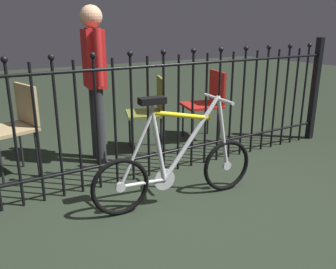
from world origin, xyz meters
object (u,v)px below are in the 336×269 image
object	(u,v)px
person_visitor	(95,72)
chair_olive	(152,107)
chair_red	(208,99)
chair_tan	(16,121)
bicycle	(177,165)

from	to	relation	value
person_visitor	chair_olive	bearing A→B (deg)	-1.23
chair_red	person_visitor	size ratio (longest dim) A/B	0.54
chair_red	chair_tan	bearing A→B (deg)	179.53
chair_tan	chair_red	size ratio (longest dim) A/B	1.02
bicycle	chair_olive	world-z (taller)	bicycle
chair_tan	person_visitor	distance (m)	0.88
person_visitor	chair_tan	bearing A→B (deg)	177.35
bicycle	chair_olive	size ratio (longest dim) A/B	1.69
chair_tan	person_visitor	size ratio (longest dim) A/B	0.55
bicycle	chair_red	world-z (taller)	bicycle
bicycle	person_visitor	size ratio (longest dim) A/B	0.90
chair_tan	chair_olive	bearing A→B (deg)	-2.01
bicycle	chair_red	distance (m)	1.75
person_visitor	bicycle	bearing A→B (deg)	-79.86
chair_olive	chair_red	distance (m)	0.81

